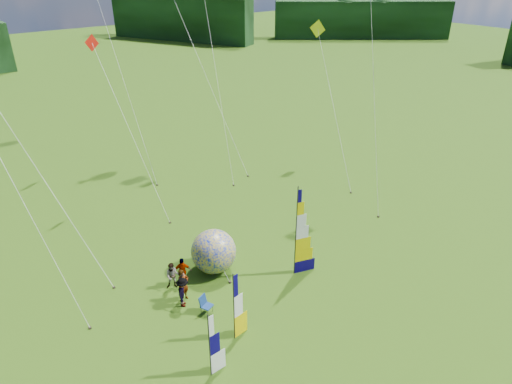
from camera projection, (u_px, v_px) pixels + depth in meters
ground at (319, 309)px, 23.56m from camera, size 220.00×220.00×0.00m
treeline_ring at (325, 244)px, 21.72m from camera, size 210.00×210.00×8.00m
feather_banner_main at (296, 234)px, 24.91m from camera, size 1.41×0.54×5.40m
side_banner_left at (234, 308)px, 20.88m from camera, size 1.03×0.20×3.69m
side_banner_far at (210, 347)px, 19.08m from camera, size 0.98×0.11×3.29m
bol_inflatable at (214, 251)px, 25.88m from camera, size 3.26×3.26×2.57m
spectator_a at (183, 285)px, 23.76m from camera, size 0.77×0.59×1.89m
spectator_b at (173, 276)px, 24.73m from camera, size 0.84×0.73×1.56m
spectator_c at (183, 292)px, 23.40m from camera, size 0.98×1.13×1.71m
spectator_d at (183, 271)px, 25.05m from camera, size 1.02×0.83×1.63m
camp_chair at (207, 305)px, 23.07m from camera, size 0.75×0.75×1.00m
kite_whale at (199, 50)px, 37.05m from camera, size 4.41×14.66×18.71m
kite_rainbow_delta at (20, 130)px, 22.60m from camera, size 12.15×14.48×17.07m
kite_parafoil at (375, 54)px, 30.12m from camera, size 8.42×11.01×20.85m
small_kite_red at (130, 127)px, 30.51m from camera, size 6.22×9.42×12.03m
small_kite_orange at (214, 56)px, 35.67m from camera, size 7.59×12.04×18.42m
small_kite_yellow at (334, 100)px, 36.03m from camera, size 8.19×11.65×12.10m
small_kite_pink at (9, 169)px, 19.68m from camera, size 7.18×8.56×16.05m
small_kite_green at (116, 54)px, 35.52m from camera, size 7.80×13.05×18.84m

